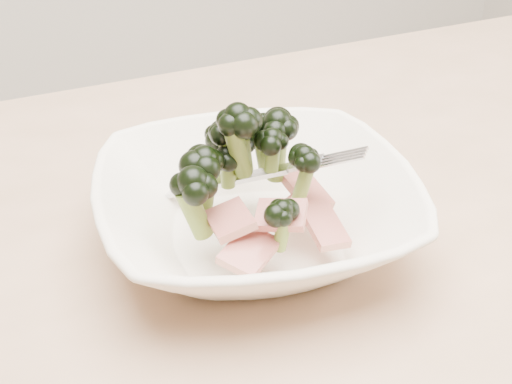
{
  "coord_description": "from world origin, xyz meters",
  "views": [
    {
      "loc": [
        -0.27,
        -0.45,
        1.11
      ],
      "look_at": [
        -0.06,
        0.01,
        0.8
      ],
      "focal_mm": 50.0,
      "sensor_mm": 36.0,
      "label": 1
    }
  ],
  "objects": [
    {
      "name": "dining_table",
      "position": [
        0.0,
        0.0,
        0.65
      ],
      "size": [
        1.2,
        0.8,
        0.75
      ],
      "color": "tan",
      "rests_on": "ground"
    },
    {
      "name": "broccoli_dish",
      "position": [
        -0.06,
        0.01,
        0.79
      ],
      "size": [
        0.31,
        0.31,
        0.13
      ],
      "color": "white",
      "rests_on": "dining_table"
    }
  ]
}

